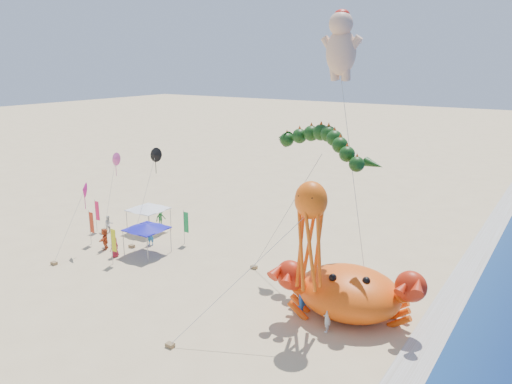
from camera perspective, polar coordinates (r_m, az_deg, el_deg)
ground at (r=37.27m, az=0.91°, el=-10.81°), size 320.00×320.00×0.00m
foam_strip at (r=33.22m, az=19.36°, el=-15.09°), size 320.00×320.00×0.00m
crab_inflatable at (r=33.15m, az=10.51°, el=-11.08°), size 9.18×7.60×4.03m
dragon_kite at (r=34.62m, az=7.37°, el=5.12°), size 10.58×5.32×11.45m
cherub_kite at (r=38.31m, az=9.70°, el=16.36°), size 5.41×3.96×19.68m
octopus_kite at (r=29.50m, az=6.17°, el=-4.03°), size 6.94×7.28×9.40m
canopy_blue at (r=43.49m, az=-12.40°, el=-3.88°), size 3.35×3.35×2.71m
canopy_white at (r=49.12m, az=-12.22°, el=-1.71°), size 3.50×3.50×2.71m
feather_flags at (r=46.03m, az=-15.11°, el=-3.57°), size 10.07×6.80×3.20m
beachgoers at (r=43.84m, az=-11.35°, el=-5.81°), size 26.16×10.35×1.89m
small_kites at (r=46.75m, az=-15.61°, el=1.85°), size 7.74×9.77×8.67m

